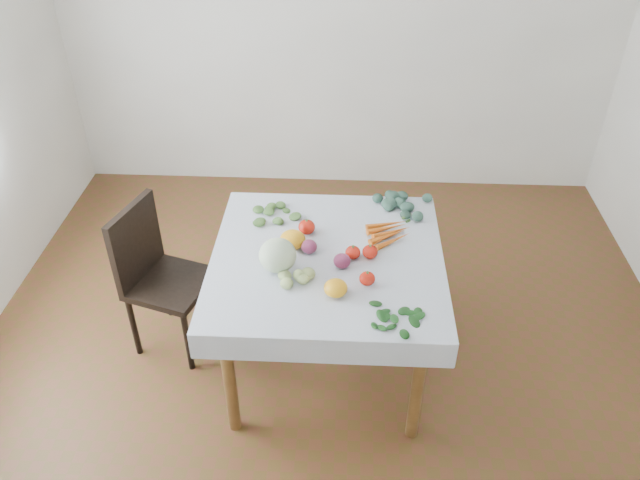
% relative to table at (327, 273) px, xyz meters
% --- Properties ---
extents(ground, '(4.00, 4.00, 0.00)m').
position_rel_table_xyz_m(ground, '(0.00, 0.00, -0.65)').
color(ground, brown).
extents(back_wall, '(4.00, 0.04, 2.70)m').
position_rel_table_xyz_m(back_wall, '(0.00, 2.00, 0.70)').
color(back_wall, white).
rests_on(back_wall, ground).
extents(table, '(1.00, 1.00, 0.75)m').
position_rel_table_xyz_m(table, '(0.00, 0.00, 0.00)').
color(table, brown).
rests_on(table, ground).
extents(tablecloth, '(1.12, 1.12, 0.01)m').
position_rel_table_xyz_m(tablecloth, '(0.00, 0.00, 0.10)').
color(tablecloth, white).
rests_on(tablecloth, table).
extents(chair, '(0.49, 0.49, 0.87)m').
position_rel_table_xyz_m(chair, '(-0.93, 0.17, -0.15)').
color(chair, black).
rests_on(chair, ground).
extents(cabbage, '(0.22, 0.22, 0.16)m').
position_rel_table_xyz_m(cabbage, '(-0.23, -0.11, 0.18)').
color(cabbage, beige).
rests_on(cabbage, tablecloth).
extents(tomato_a, '(0.11, 0.11, 0.08)m').
position_rel_table_xyz_m(tomato_a, '(-0.11, 0.19, 0.14)').
color(tomato_a, red).
rests_on(tomato_a, tablecloth).
extents(tomato_b, '(0.08, 0.08, 0.07)m').
position_rel_table_xyz_m(tomato_b, '(0.21, 0.00, 0.14)').
color(tomato_b, red).
rests_on(tomato_b, tablecloth).
extents(tomato_c, '(0.09, 0.09, 0.06)m').
position_rel_table_xyz_m(tomato_c, '(0.19, -0.20, 0.13)').
color(tomato_c, red).
rests_on(tomato_c, tablecloth).
extents(tomato_d, '(0.08, 0.08, 0.06)m').
position_rel_table_xyz_m(tomato_d, '(0.12, -0.00, 0.13)').
color(tomato_d, red).
rests_on(tomato_d, tablecloth).
extents(heirloom_back, '(0.15, 0.15, 0.09)m').
position_rel_table_xyz_m(heirloom_back, '(-0.17, 0.07, 0.15)').
color(heirloom_back, '#F5A919').
rests_on(heirloom_back, tablecloth).
extents(heirloom_front, '(0.11, 0.11, 0.08)m').
position_rel_table_xyz_m(heirloom_front, '(0.05, -0.28, 0.14)').
color(heirloom_front, '#F5A919').
rests_on(heirloom_front, tablecloth).
extents(onion_a, '(0.08, 0.08, 0.07)m').
position_rel_table_xyz_m(onion_a, '(-0.09, 0.03, 0.14)').
color(onion_a, maroon).
rests_on(onion_a, tablecloth).
extents(onion_b, '(0.10, 0.10, 0.07)m').
position_rel_table_xyz_m(onion_b, '(0.07, -0.08, 0.14)').
color(onion_b, maroon).
rests_on(onion_b, tablecloth).
extents(tomatillo_cluster, '(0.14, 0.12, 0.05)m').
position_rel_table_xyz_m(tomatillo_cluster, '(-0.15, -0.22, 0.13)').
color(tomatillo_cluster, '#9FBC6C').
rests_on(tomatillo_cluster, tablecloth).
extents(carrot_bunch, '(0.22, 0.27, 0.03)m').
position_rel_table_xyz_m(carrot_bunch, '(0.31, 0.19, 0.12)').
color(carrot_bunch, '#CC4616').
rests_on(carrot_bunch, tablecloth).
extents(kale_bunch, '(0.33, 0.25, 0.04)m').
position_rel_table_xyz_m(kale_bunch, '(0.39, 0.42, 0.12)').
color(kale_bunch, '#365847').
rests_on(kale_bunch, tablecloth).
extents(basil_bunch, '(0.27, 0.19, 0.01)m').
position_rel_table_xyz_m(basil_bunch, '(0.30, -0.43, 0.11)').
color(basil_bunch, '#184E1B').
rests_on(basil_bunch, tablecloth).
extents(dill_bunch, '(0.21, 0.21, 0.02)m').
position_rel_table_xyz_m(dill_bunch, '(-0.28, 0.34, 0.11)').
color(dill_bunch, '#4F7F3A').
rests_on(dill_bunch, tablecloth).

